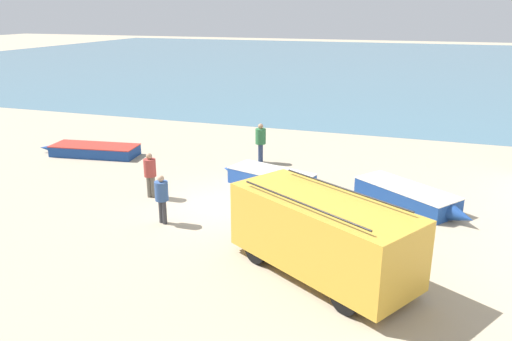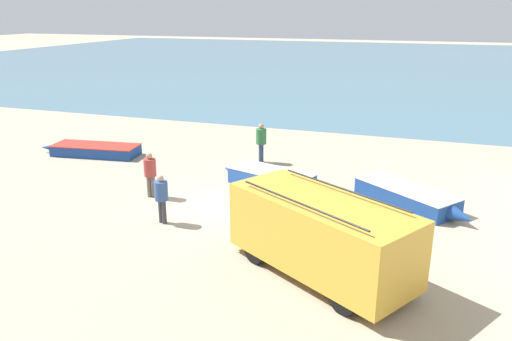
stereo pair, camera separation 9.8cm
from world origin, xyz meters
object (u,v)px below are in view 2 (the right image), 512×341
object	(u,v)px
fisherman_0	(161,195)
fishing_rowboat_0	(268,178)
parked_van	(320,234)
fisherman_1	(150,171)
fishing_rowboat_2	(410,197)
fisherman_2	(261,139)
fishing_rowboat_1	(93,150)

from	to	relation	value
fisherman_0	fishing_rowboat_0	bearing A→B (deg)	176.30
parked_van	fisherman_0	xyz separation A→B (m)	(-5.48, 1.58, -0.17)
parked_van	fisherman_0	world-z (taller)	parked_van
fisherman_0	fisherman_1	world-z (taller)	fisherman_1
fishing_rowboat_2	fisherman_1	size ratio (longest dim) A/B	2.49
fisherman_1	fisherman_2	xyz separation A→B (m)	(2.45, 5.46, 0.06)
parked_van	fisherman_1	size ratio (longest dim) A/B	3.21
fisherman_1	fishing_rowboat_0	bearing A→B (deg)	-63.12
parked_van	fishing_rowboat_0	distance (m)	7.03
fishing_rowboat_2	fisherman_2	distance (m)	7.39
fisherman_0	fisherman_2	xyz separation A→B (m)	(0.90, 7.41, 0.09)
parked_van	fisherman_1	xyz separation A→B (m)	(-7.04, 3.53, -0.15)
fishing_rowboat_0	fishing_rowboat_2	distance (m)	5.37
fishing_rowboat_0	fishing_rowboat_2	world-z (taller)	fishing_rowboat_0
fishing_rowboat_2	fisherman_0	bearing A→B (deg)	-114.10
fishing_rowboat_1	fisherman_1	size ratio (longest dim) A/B	2.97
parked_van	fisherman_2	size ratio (longest dim) A/B	3.02
fisherman_1	parked_van	bearing A→B (deg)	-124.86
fishing_rowboat_0	fisherman_1	size ratio (longest dim) A/B	2.47
fishing_rowboat_0	fisherman_1	distance (m)	4.57
fishing_rowboat_0	fisherman_0	distance (m)	5.07
parked_van	fisherman_2	xyz separation A→B (m)	(-4.59, 8.99, -0.09)
fishing_rowboat_0	fisherman_0	bearing A→B (deg)	81.87
fisherman_2	fisherman_0	bearing A→B (deg)	-97.21
fishing_rowboat_1	fishing_rowboat_2	size ratio (longest dim) A/B	1.19
parked_van	fisherman_0	distance (m)	5.71
fishing_rowboat_0	fisherman_0	xyz separation A→B (m)	(-2.14, -4.55, 0.66)
fishing_rowboat_1	fisherman_2	distance (m)	8.09
fishing_rowboat_2	parked_van	bearing A→B (deg)	-72.57
fishing_rowboat_2	fisherman_1	bearing A→B (deg)	-129.40
fishing_rowboat_1	fisherman_2	xyz separation A→B (m)	(7.91, 1.49, 0.81)
fishing_rowboat_1	fisherman_2	size ratio (longest dim) A/B	2.80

